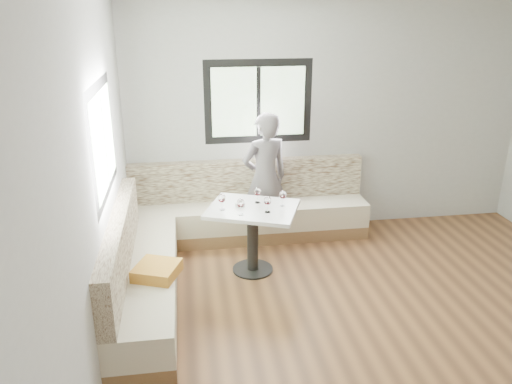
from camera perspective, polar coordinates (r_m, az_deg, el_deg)
room at (r=4.10m, az=16.99°, el=0.86°), size 5.01×5.01×2.81m
banquette at (r=5.57m, az=-5.42°, el=-5.06°), size 2.90×2.80×0.95m
table at (r=5.30m, az=-0.38°, el=-3.63°), size 1.10×0.99×0.74m
person at (r=5.92m, az=1.03°, el=1.52°), size 0.67×0.54×1.60m
olive_ramekin at (r=5.26m, az=-1.84°, el=-1.40°), size 0.10×0.10×0.04m
wine_glass_a at (r=5.14m, az=-3.93°, el=-0.77°), size 0.08×0.08×0.17m
wine_glass_b at (r=5.00m, az=-1.77°, el=-1.34°), size 0.08×0.08×0.17m
wine_glass_c at (r=5.06m, az=1.33°, el=-1.05°), size 0.08×0.08×0.17m
wine_glass_d at (r=5.31m, az=0.18°, el=-0.02°), size 0.08×0.08×0.17m
wine_glass_e at (r=5.23m, az=3.09°, el=-0.35°), size 0.08×0.08×0.17m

